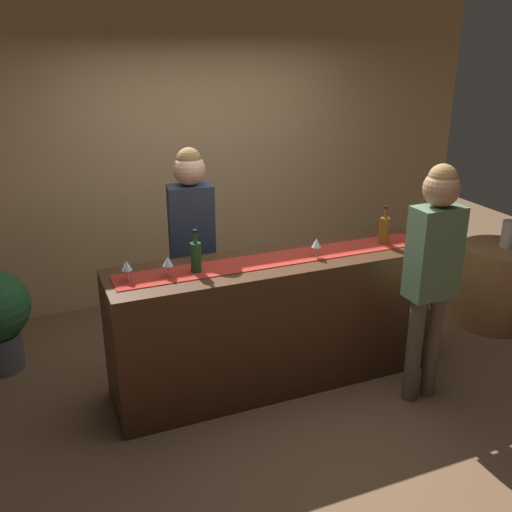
{
  "coord_description": "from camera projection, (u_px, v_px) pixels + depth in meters",
  "views": [
    {
      "loc": [
        -1.64,
        -3.54,
        2.51
      ],
      "look_at": [
        -0.17,
        0.0,
        1.05
      ],
      "focal_mm": 40.93,
      "sensor_mm": 36.0,
      "label": 1
    }
  ],
  "objects": [
    {
      "name": "ground_plane",
      "position": [
        276.0,
        379.0,
        4.54
      ],
      "size": [
        10.0,
        10.0,
        0.0
      ],
      "primitive_type": "plane",
      "color": "brown"
    },
    {
      "name": "back_wall",
      "position": [
        197.0,
        151.0,
        5.66
      ],
      "size": [
        6.0,
        0.12,
        2.9
      ],
      "primitive_type": "cube",
      "color": "tan",
      "rests_on": "ground"
    },
    {
      "name": "bar_counter",
      "position": [
        277.0,
        321.0,
        4.36
      ],
      "size": [
        2.46,
        0.6,
        1.0
      ],
      "primitive_type": "cube",
      "color": "#3D2314",
      "rests_on": "ground"
    },
    {
      "name": "counter_runner_cloth",
      "position": [
        277.0,
        259.0,
        4.18
      ],
      "size": [
        2.34,
        0.28,
        0.01
      ],
      "primitive_type": "cube",
      "color": "maroon",
      "rests_on": "bar_counter"
    },
    {
      "name": "wine_bottle_amber",
      "position": [
        384.0,
        230.0,
        4.45
      ],
      "size": [
        0.07,
        0.07,
        0.3
      ],
      "color": "brown",
      "rests_on": "bar_counter"
    },
    {
      "name": "wine_bottle_green",
      "position": [
        196.0,
        257.0,
        3.92
      ],
      "size": [
        0.07,
        0.07,
        0.3
      ],
      "color": "#194723",
      "rests_on": "bar_counter"
    },
    {
      "name": "wine_glass_near_customer",
      "position": [
        316.0,
        243.0,
        4.18
      ],
      "size": [
        0.07,
        0.07,
        0.14
      ],
      "color": "silver",
      "rests_on": "bar_counter"
    },
    {
      "name": "wine_glass_mid_counter",
      "position": [
        168.0,
        262.0,
        3.84
      ],
      "size": [
        0.07,
        0.07,
        0.14
      ],
      "color": "silver",
      "rests_on": "bar_counter"
    },
    {
      "name": "wine_glass_far_end",
      "position": [
        127.0,
        266.0,
        3.77
      ],
      "size": [
        0.07,
        0.07,
        0.14
      ],
      "color": "silver",
      "rests_on": "bar_counter"
    },
    {
      "name": "bartender",
      "position": [
        192.0,
        233.0,
        4.49
      ],
      "size": [
        0.36,
        0.25,
        1.74
      ],
      "rotation": [
        0.0,
        0.0,
        3.0
      ],
      "color": "#26262B",
      "rests_on": "ground"
    },
    {
      "name": "customer_sipping",
      "position": [
        433.0,
        260.0,
        3.94
      ],
      "size": [
        0.34,
        0.24,
        1.74
      ],
      "rotation": [
        0.0,
        0.0,
        -0.0
      ],
      "color": "brown",
      "rests_on": "ground"
    },
    {
      "name": "round_side_table",
      "position": [
        495.0,
        285.0,
        5.31
      ],
      "size": [
        0.68,
        0.68,
        0.74
      ],
      "primitive_type": "cylinder",
      "color": "olive",
      "rests_on": "ground"
    },
    {
      "name": "vase_on_side_table",
      "position": [
        509.0,
        234.0,
        5.14
      ],
      "size": [
        0.13,
        0.13,
        0.24
      ],
      "primitive_type": "cylinder",
      "color": "#A8A399",
      "rests_on": "round_side_table"
    }
  ]
}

